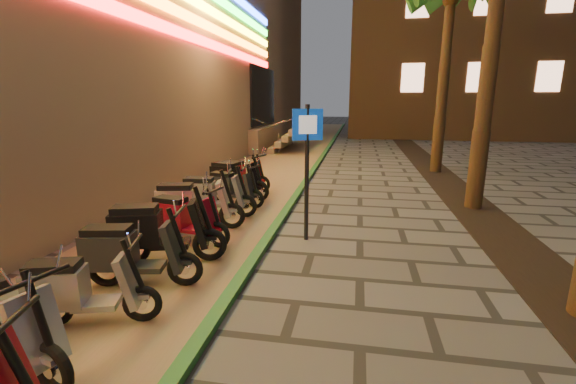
% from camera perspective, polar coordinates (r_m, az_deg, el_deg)
% --- Properties ---
extents(parking_strip, '(3.40, 60.00, 0.01)m').
position_cam_1_polar(parking_strip, '(13.57, -4.03, 2.36)').
color(parking_strip, '#8C7251').
rests_on(parking_strip, ground).
extents(green_curb, '(0.18, 60.00, 0.10)m').
position_cam_1_polar(green_curb, '(13.25, 3.11, 2.30)').
color(green_curb, '#256429').
rests_on(green_curb, ground).
extents(planting_strip, '(1.20, 40.00, 0.02)m').
position_cam_1_polar(planting_strip, '(8.80, 29.00, -5.50)').
color(planting_strip, black).
rests_on(planting_strip, ground).
extents(pedestrian_sign, '(0.53, 0.23, 2.54)m').
position_cam_1_polar(pedestrian_sign, '(7.07, 2.85, 5.58)').
color(pedestrian_sign, black).
rests_on(pedestrian_sign, ground).
extents(scooter_5, '(1.50, 0.78, 1.06)m').
position_cam_1_polar(scooter_5, '(5.25, -28.73, -12.56)').
color(scooter_5, black).
rests_on(scooter_5, ground).
extents(scooter_6, '(1.67, 0.75, 1.17)m').
position_cam_1_polar(scooter_6, '(5.96, -22.65, -8.34)').
color(scooter_6, black).
rests_on(scooter_6, ground).
extents(scooter_7, '(1.81, 0.94, 1.29)m').
position_cam_1_polar(scooter_7, '(6.61, -19.15, -5.46)').
color(scooter_7, black).
rests_on(scooter_7, ground).
extents(scooter_8, '(1.59, 0.69, 1.12)m').
position_cam_1_polar(scooter_8, '(7.44, -15.39, -3.68)').
color(scooter_8, black).
rests_on(scooter_8, ground).
extents(scooter_9, '(1.78, 0.83, 1.26)m').
position_cam_1_polar(scooter_9, '(8.13, -14.32, -1.71)').
color(scooter_9, black).
rests_on(scooter_9, ground).
extents(scooter_10, '(1.69, 0.66, 1.19)m').
position_cam_1_polar(scooter_10, '(8.93, -11.42, -0.40)').
color(scooter_10, black).
rests_on(scooter_10, ground).
extents(scooter_11, '(1.52, 0.75, 1.08)m').
position_cam_1_polar(scooter_11, '(9.86, -8.54, 0.74)').
color(scooter_11, black).
rests_on(scooter_11, ground).
extents(scooter_12, '(1.75, 0.89, 1.24)m').
position_cam_1_polar(scooter_12, '(10.60, -8.12, 2.04)').
color(scooter_12, black).
rests_on(scooter_12, ground).
extents(scooter_13, '(1.58, 0.77, 1.11)m').
position_cam_1_polar(scooter_13, '(11.48, -7.10, 2.67)').
color(scooter_13, black).
rests_on(scooter_13, ground).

